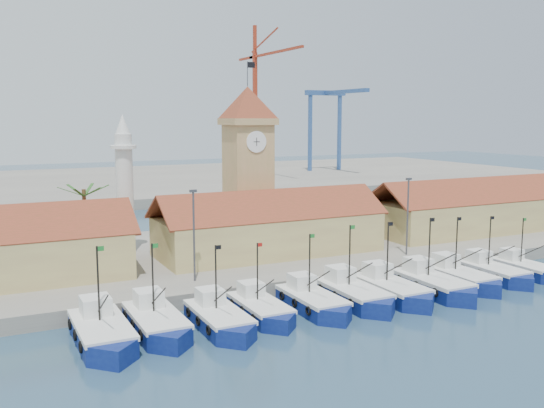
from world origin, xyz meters
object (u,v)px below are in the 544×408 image
minaret (125,183)px  boat_5 (355,296)px  boat_0 (103,335)px  clock_tower (248,161)px

minaret → boat_5: bearing=-58.3°
boat_0 → minaret: (7.69, 25.35, 8.90)m
boat_0 → clock_tower: clock_tower is taller
boat_5 → clock_tower: clock_tower is taller
clock_tower → minaret: clock_tower is taller
clock_tower → minaret: 15.30m
boat_0 → boat_5: boat_0 is taller
boat_0 → clock_tower: (22.69, 23.35, 11.13)m
boat_0 → clock_tower: 34.40m
boat_0 → minaret: bearing=73.1°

